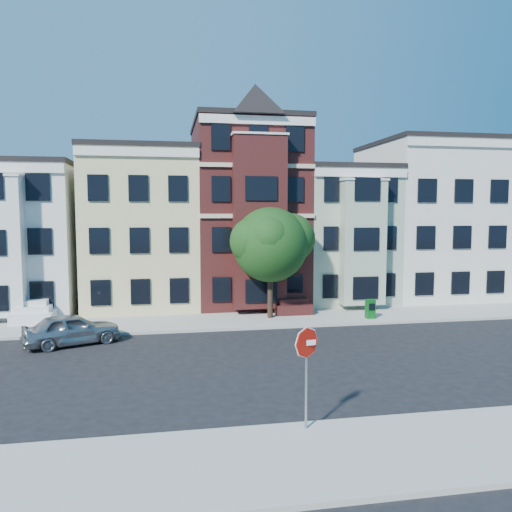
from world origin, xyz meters
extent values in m
plane|color=black|center=(0.00, 0.00, 0.00)|extent=(120.00, 120.00, 0.00)
cube|color=#9E9B93|center=(0.00, 8.00, 0.07)|extent=(60.00, 4.00, 0.15)
cube|color=#9E9B93|center=(0.00, -8.00, 0.07)|extent=(60.00, 4.00, 0.15)
cube|color=silver|center=(-15.00, 14.50, 4.50)|extent=(8.00, 9.00, 9.00)
cube|color=beige|center=(-7.00, 14.50, 5.00)|extent=(7.00, 9.00, 10.00)
cube|color=#391412|center=(0.00, 14.50, 6.00)|extent=(7.00, 9.00, 12.00)
cube|color=#9CAD93|center=(6.50, 14.50, 4.50)|extent=(6.00, 9.00, 9.00)
cube|color=silver|center=(13.50, 14.50, 5.50)|extent=(8.00, 9.00, 11.00)
imported|color=#979B9F|center=(-9.91, 4.62, 0.75)|extent=(4.73, 3.27, 1.49)
cube|color=#0B5817|center=(6.01, 7.01, 0.69)|extent=(0.50, 0.45, 1.09)
camera|label=1|loc=(-5.42, -19.60, 6.26)|focal=35.00mm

